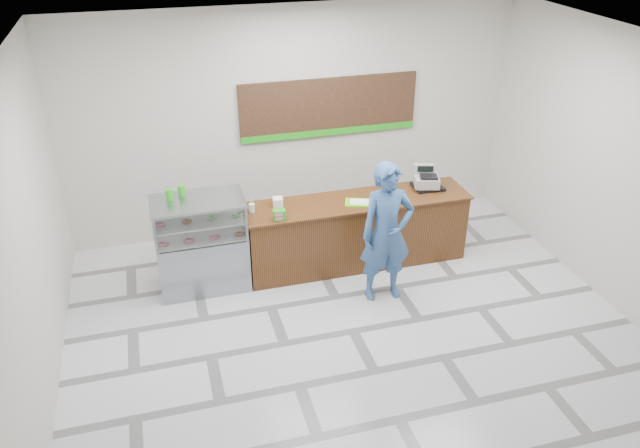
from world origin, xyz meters
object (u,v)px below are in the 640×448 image
object	(u,v)px
display_case	(202,243)
customer	(387,233)
cash_register	(426,180)
serving_tray	(358,203)
sales_counter	(356,232)

from	to	relation	value
display_case	customer	world-z (taller)	customer
cash_register	serving_tray	size ratio (longest dim) A/B	1.07
display_case	customer	xyz separation A→B (m)	(2.32, -0.90, 0.30)
cash_register	customer	xyz separation A→B (m)	(-0.99, -1.01, -0.19)
serving_tray	cash_register	bearing A→B (deg)	29.84
cash_register	sales_counter	bearing A→B (deg)	-157.81
display_case	serving_tray	bearing A→B (deg)	-2.53
cash_register	customer	size ratio (longest dim) A/B	0.23
cash_register	customer	distance (m)	1.43
customer	sales_counter	bearing A→B (deg)	97.90
sales_counter	cash_register	xyz separation A→B (m)	(1.09, 0.11, 0.64)
cash_register	serving_tray	distance (m)	1.14
display_case	customer	bearing A→B (deg)	-21.20
display_case	serving_tray	size ratio (longest dim) A/B	3.14
serving_tray	sales_counter	bearing A→B (deg)	96.94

